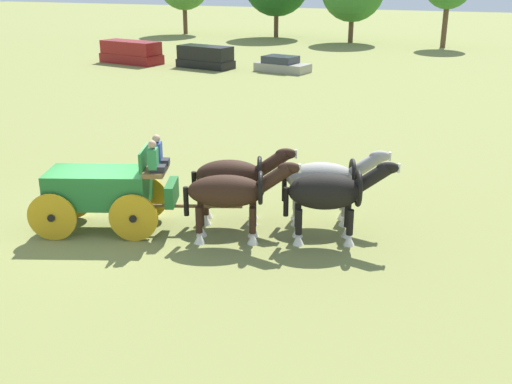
{
  "coord_description": "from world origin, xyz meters",
  "views": [
    {
      "loc": [
        10.12,
        -12.8,
        6.82
      ],
      "look_at": [
        4.11,
        1.45,
        1.2
      ],
      "focal_mm": 42.48,
      "sensor_mm": 36.0,
      "label": 1
    }
  ],
  "objects_px": {
    "show_wagon": "(105,189)",
    "parked_vehicle_c": "(282,65)",
    "draft_horse_rear_near": "(234,178)",
    "parked_vehicle_a": "(131,52)",
    "draft_horse_rear_off": "(232,193)",
    "parked_vehicle_b": "(205,57)",
    "draft_horse_lead_near": "(326,180)",
    "draft_horse_lead_off": "(330,193)"
  },
  "relations": [
    {
      "from": "parked_vehicle_a",
      "to": "parked_vehicle_c",
      "type": "relative_size",
      "value": 1.31
    },
    {
      "from": "draft_horse_lead_near",
      "to": "parked_vehicle_b",
      "type": "xyz_separation_m",
      "value": [
        -17.13,
        25.61,
        -0.5
      ]
    },
    {
      "from": "draft_horse_rear_near",
      "to": "draft_horse_rear_off",
      "type": "height_order",
      "value": "draft_horse_rear_near"
    },
    {
      "from": "draft_horse_lead_off",
      "to": "parked_vehicle_a",
      "type": "bearing_deg",
      "value": 132.12
    },
    {
      "from": "parked_vehicle_a",
      "to": "parked_vehicle_c",
      "type": "distance_m",
      "value": 12.61
    },
    {
      "from": "draft_horse_lead_near",
      "to": "draft_horse_rear_off",
      "type": "bearing_deg",
      "value": -131.93
    },
    {
      "from": "draft_horse_rear_near",
      "to": "parked_vehicle_b",
      "type": "height_order",
      "value": "draft_horse_rear_near"
    },
    {
      "from": "show_wagon",
      "to": "draft_horse_lead_near",
      "type": "distance_m",
      "value": 6.18
    },
    {
      "from": "show_wagon",
      "to": "parked_vehicle_a",
      "type": "relative_size",
      "value": 1.03
    },
    {
      "from": "draft_horse_rear_off",
      "to": "show_wagon",
      "type": "bearing_deg",
      "value": -168.92
    },
    {
      "from": "draft_horse_lead_near",
      "to": "parked_vehicle_a",
      "type": "height_order",
      "value": "draft_horse_lead_near"
    },
    {
      "from": "draft_horse_rear_near",
      "to": "parked_vehicle_a",
      "type": "xyz_separation_m",
      "value": [
        -21.28,
        26.47,
        -0.49
      ]
    },
    {
      "from": "draft_horse_rear_off",
      "to": "parked_vehicle_a",
      "type": "relative_size",
      "value": 0.54
    },
    {
      "from": "show_wagon",
      "to": "parked_vehicle_a",
      "type": "distance_m",
      "value": 33.72
    },
    {
      "from": "show_wagon",
      "to": "parked_vehicle_b",
      "type": "height_order",
      "value": "show_wagon"
    },
    {
      "from": "parked_vehicle_c",
      "to": "draft_horse_rear_off",
      "type": "bearing_deg",
      "value": -72.02
    },
    {
      "from": "parked_vehicle_a",
      "to": "parked_vehicle_c",
      "type": "bearing_deg",
      "value": 2.71
    },
    {
      "from": "draft_horse_rear_near",
      "to": "draft_horse_lead_off",
      "type": "bearing_deg",
      "value": -5.18
    },
    {
      "from": "draft_horse_lead_off",
      "to": "parked_vehicle_a",
      "type": "distance_m",
      "value": 36.04
    },
    {
      "from": "draft_horse_lead_near",
      "to": "parked_vehicle_c",
      "type": "relative_size",
      "value": 0.7
    },
    {
      "from": "show_wagon",
      "to": "draft_horse_rear_off",
      "type": "relative_size",
      "value": 1.9
    },
    {
      "from": "draft_horse_rear_near",
      "to": "parked_vehicle_a",
      "type": "height_order",
      "value": "draft_horse_rear_near"
    },
    {
      "from": "show_wagon",
      "to": "parked_vehicle_c",
      "type": "distance_m",
      "value": 29.52
    },
    {
      "from": "draft_horse_rear_off",
      "to": "parked_vehicle_c",
      "type": "bearing_deg",
      "value": 107.98
    },
    {
      "from": "parked_vehicle_c",
      "to": "parked_vehicle_a",
      "type": "bearing_deg",
      "value": -177.29
    },
    {
      "from": "show_wagon",
      "to": "draft_horse_rear_off",
      "type": "xyz_separation_m",
      "value": [
        3.54,
        0.69,
        0.14
      ]
    },
    {
      "from": "draft_horse_lead_near",
      "to": "parked_vehicle_c",
      "type": "bearing_deg",
      "value": 113.06
    },
    {
      "from": "draft_horse_lead_near",
      "to": "parked_vehicle_c",
      "type": "distance_m",
      "value": 28.39
    },
    {
      "from": "draft_horse_lead_near",
      "to": "show_wagon",
      "type": "bearing_deg",
      "value": -152.49
    },
    {
      "from": "draft_horse_rear_off",
      "to": "parked_vehicle_c",
      "type": "xyz_separation_m",
      "value": [
        -9.17,
        28.27,
        -0.85
      ]
    },
    {
      "from": "show_wagon",
      "to": "parked_vehicle_a",
      "type": "bearing_deg",
      "value": 122.72
    },
    {
      "from": "parked_vehicle_a",
      "to": "parked_vehicle_b",
      "type": "bearing_deg",
      "value": 0.83
    },
    {
      "from": "show_wagon",
      "to": "draft_horse_rear_off",
      "type": "distance_m",
      "value": 3.61
    },
    {
      "from": "show_wagon",
      "to": "draft_horse_lead_near",
      "type": "height_order",
      "value": "show_wagon"
    },
    {
      "from": "show_wagon",
      "to": "draft_horse_lead_off",
      "type": "height_order",
      "value": "show_wagon"
    },
    {
      "from": "draft_horse_rear_near",
      "to": "parked_vehicle_b",
      "type": "bearing_deg",
      "value": 118.97
    },
    {
      "from": "draft_horse_rear_near",
      "to": "parked_vehicle_a",
      "type": "distance_m",
      "value": 33.97
    },
    {
      "from": "parked_vehicle_a",
      "to": "parked_vehicle_c",
      "type": "xyz_separation_m",
      "value": [
        12.59,
        0.59,
        -0.36
      ]
    },
    {
      "from": "show_wagon",
      "to": "draft_horse_rear_near",
      "type": "relative_size",
      "value": 1.97
    },
    {
      "from": "show_wagon",
      "to": "parked_vehicle_c",
      "type": "bearing_deg",
      "value": 101.01
    },
    {
      "from": "draft_horse_rear_off",
      "to": "draft_horse_lead_near",
      "type": "height_order",
      "value": "draft_horse_rear_off"
    },
    {
      "from": "parked_vehicle_b",
      "to": "parked_vehicle_c",
      "type": "bearing_deg",
      "value": 4.75
    }
  ]
}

